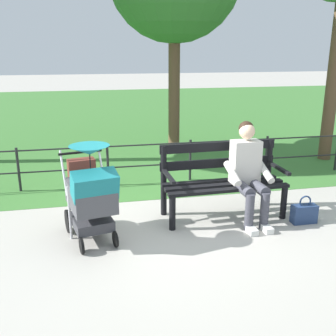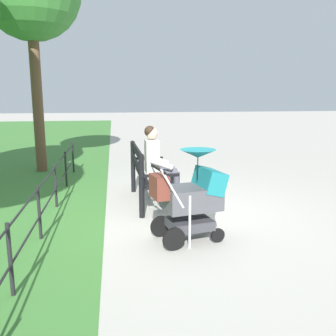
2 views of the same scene
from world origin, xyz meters
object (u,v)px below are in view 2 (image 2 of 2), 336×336
object	(u,v)px
person_on_bench	(158,160)
handbag	(167,181)
park_bench	(147,172)
stroller	(192,194)

from	to	relation	value
person_on_bench	handbag	size ratio (longest dim) A/B	3.45
handbag	park_bench	bearing A→B (deg)	-26.70
park_bench	handbag	size ratio (longest dim) A/B	4.37
person_on_bench	stroller	distance (m)	1.98
handbag	stroller	bearing A→B (deg)	-1.45
stroller	handbag	xyz separation A→B (m)	(-2.66, 0.07, -0.47)
stroller	park_bench	bearing A→B (deg)	-166.40
person_on_bench	handbag	world-z (taller)	person_on_bench
park_bench	handbag	bearing A→B (deg)	153.30
stroller	handbag	bearing A→B (deg)	178.55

